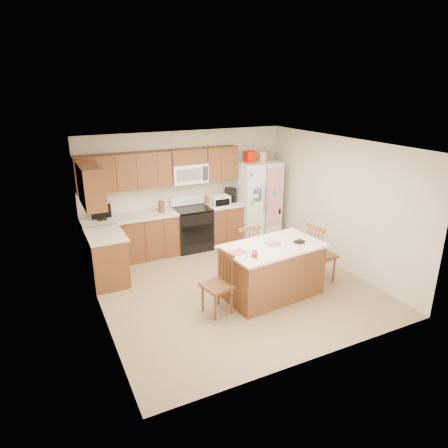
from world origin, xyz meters
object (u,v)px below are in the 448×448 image
windsor_chair_back (245,253)px  windsor_chair_left (218,285)px  refrigerator (257,200)px  island (272,270)px  stove (192,228)px  windsor_chair_right (320,255)px

windsor_chair_back → windsor_chair_left: bearing=-138.2°
refrigerator → windsor_chair_left: size_ratio=2.05×
refrigerator → windsor_chair_left: 3.37m
island → windsor_chair_back: (-0.11, 0.73, 0.04)m
windsor_chair_left → windsor_chair_back: windsor_chair_back is taller
island → windsor_chair_left: size_ratio=1.75×
island → windsor_chair_back: bearing=98.6°
refrigerator → stove: bearing=177.7°
refrigerator → windsor_chair_back: refrigerator is taller
windsor_chair_right → island: bearing=-176.9°
stove → windsor_chair_left: stove is taller
stove → windsor_chair_right: stove is taller
island → windsor_chair_left: bearing=-174.5°
refrigerator → windsor_chair_back: 2.15m
island → windsor_chair_left: (-1.04, -0.10, 0.01)m
stove → windsor_chair_right: size_ratio=1.05×
windsor_chair_back → stove: bearing=100.4°
stove → windsor_chair_back: (0.33, -1.77, 0.03)m
refrigerator → island: bearing=-115.0°
windsor_chair_left → windsor_chair_back: size_ratio=0.94×
refrigerator → windsor_chair_right: 2.41m
stove → island: (0.44, -2.49, -0.02)m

